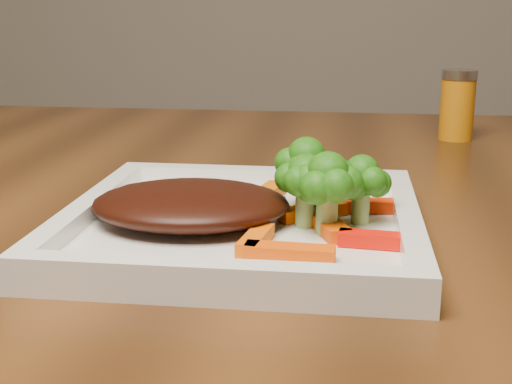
# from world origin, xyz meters

# --- Properties ---
(plate) EXTENTS (0.27, 0.27, 0.01)m
(plate) POSITION_xyz_m (0.03, -0.05, 0.76)
(plate) COLOR white
(plate) RESTS_ON dining_table
(steak) EXTENTS (0.16, 0.13, 0.03)m
(steak) POSITION_xyz_m (-0.01, -0.06, 0.78)
(steak) COLOR #361008
(steak) RESTS_ON plate
(broccoli_0) EXTENTS (0.06, 0.06, 0.07)m
(broccoli_0) POSITION_xyz_m (0.08, -0.02, 0.80)
(broccoli_0) COLOR #2A7012
(broccoli_0) RESTS_ON plate
(broccoli_1) EXTENTS (0.07, 0.07, 0.06)m
(broccoli_1) POSITION_xyz_m (0.12, -0.04, 0.79)
(broccoli_1) COLOR #1D6A11
(broccoli_1) RESTS_ON plate
(broccoli_2) EXTENTS (0.08, 0.08, 0.06)m
(broccoli_2) POSITION_xyz_m (0.10, -0.07, 0.79)
(broccoli_2) COLOR #255E0F
(broccoli_2) RESTS_ON plate
(broccoli_3) EXTENTS (0.06, 0.06, 0.06)m
(broccoli_3) POSITION_xyz_m (0.08, -0.06, 0.79)
(broccoli_3) COLOR #266510
(broccoli_3) RESTS_ON plate
(carrot_0) EXTENTS (0.06, 0.02, 0.01)m
(carrot_0) POSITION_xyz_m (0.07, -0.13, 0.77)
(carrot_0) COLOR #FF4F04
(carrot_0) RESTS_ON plate
(carrot_1) EXTENTS (0.06, 0.02, 0.01)m
(carrot_1) POSITION_xyz_m (0.13, -0.10, 0.77)
(carrot_1) COLOR #F31003
(carrot_1) RESTS_ON plate
(carrot_2) EXTENTS (0.02, 0.05, 0.01)m
(carrot_2) POSITION_xyz_m (0.05, -0.11, 0.77)
(carrot_2) COLOR #FA5F04
(carrot_2) RESTS_ON plate
(carrot_3) EXTENTS (0.06, 0.02, 0.01)m
(carrot_3) POSITION_xyz_m (0.13, -0.01, 0.77)
(carrot_3) COLOR red
(carrot_3) RESTS_ON plate
(carrot_4) EXTENTS (0.03, 0.06, 0.01)m
(carrot_4) POSITION_xyz_m (0.04, 0.01, 0.77)
(carrot_4) COLOR #E16603
(carrot_4) RESTS_ON plate
(carrot_5) EXTENTS (0.04, 0.07, 0.01)m
(carrot_5) POSITION_xyz_m (0.10, -0.07, 0.77)
(carrot_5) COLOR #F04B03
(carrot_5) RESTS_ON plate
(carrot_6) EXTENTS (0.06, 0.05, 0.01)m
(carrot_6) POSITION_xyz_m (0.08, -0.04, 0.77)
(carrot_6) COLOR #FB5404
(carrot_6) RESTS_ON plate
(spice_shaker) EXTENTS (0.06, 0.06, 0.09)m
(spice_shaker) POSITION_xyz_m (0.25, 0.38, 0.80)
(spice_shaker) COLOR #C9740B
(spice_shaker) RESTS_ON dining_table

